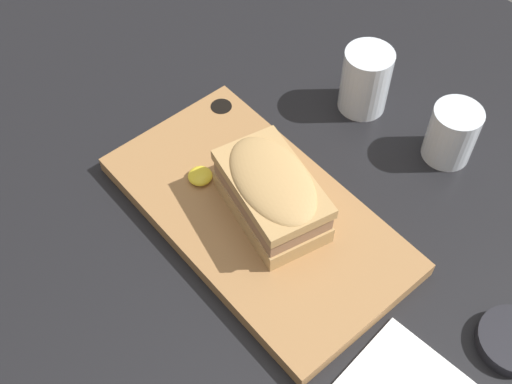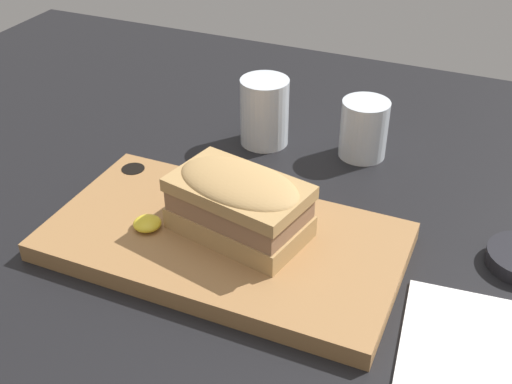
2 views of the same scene
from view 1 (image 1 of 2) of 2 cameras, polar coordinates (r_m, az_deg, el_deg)
The scene contains 6 objects.
dining_table at distance 80.91cm, azimuth 4.26°, elevation -1.52°, with size 144.44×106.50×2.00cm.
serving_board at distance 77.77cm, azimuth 0.06°, elevation -1.92°, with size 37.97×20.58×2.20cm.
sandwich at distance 73.52cm, azimuth 1.42°, elevation -0.00°, with size 15.66×11.13×7.20cm.
mustard_dollop at distance 79.37cm, azimuth -4.98°, elevation 1.43°, with size 3.06×3.06×1.23cm.
water_glass at distance 89.36cm, azimuth 9.65°, elevation 9.46°, with size 6.64×6.64×9.35cm.
wine_glass at distance 85.96cm, azimuth 16.96°, elevation 4.83°, with size 6.30×6.30×7.86cm.
Camera 1 is at (31.44, -34.76, 66.96)cm, focal length 45.00 mm.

